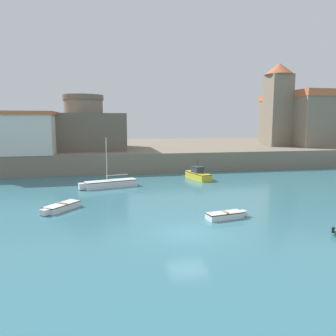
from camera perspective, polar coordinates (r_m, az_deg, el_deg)
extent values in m
plane|color=teal|center=(21.65, 3.47, -11.24)|extent=(200.00, 200.00, 0.00)
cube|color=gray|center=(64.99, -6.77, 2.93)|extent=(120.00, 40.00, 2.75)
cube|color=white|center=(36.60, -9.91, -2.71)|extent=(5.84, 2.89, 0.75)
cube|color=white|center=(35.84, -14.76, -3.09)|extent=(0.85, 0.95, 0.64)
cube|color=black|center=(36.54, -9.93, -2.19)|extent=(5.90, 2.92, 0.07)
cylinder|color=silver|center=(36.07, -10.66, 1.51)|extent=(0.10, 0.10, 4.72)
cylinder|color=silver|center=(36.64, -8.89, -1.20)|extent=(2.48, 0.74, 0.08)
cube|color=white|center=(24.96, 9.84, -8.13)|extent=(2.92, 1.50, 0.48)
cube|color=white|center=(25.83, 12.91, -7.66)|extent=(0.54, 0.62, 0.41)
cube|color=black|center=(24.91, 9.85, -7.69)|extent=(2.95, 1.51, 0.07)
cube|color=#997F5B|center=(24.88, 9.86, -7.51)|extent=(0.35, 0.87, 0.08)
cube|color=yellow|center=(41.17, 5.29, -1.38)|extent=(2.37, 4.44, 0.82)
cube|color=yellow|center=(43.27, 3.68, -0.90)|extent=(0.92, 0.82, 0.70)
cube|color=black|center=(41.11, 5.30, -0.87)|extent=(2.40, 4.49, 0.07)
cube|color=#333842|center=(41.23, 5.16, -0.31)|extent=(1.39, 1.69, 0.68)
cube|color=#2D333D|center=(41.18, 5.17, 0.22)|extent=(1.49, 1.83, 0.08)
cylinder|color=black|center=(41.12, 5.18, 0.90)|extent=(0.04, 0.04, 0.90)
cube|color=white|center=(28.30, -17.95, -6.43)|extent=(2.86, 3.19, 0.51)
cube|color=white|center=(27.08, -20.69, -7.21)|extent=(0.82, 0.80, 0.44)
cube|color=black|center=(28.25, -17.97, -6.00)|extent=(2.89, 3.22, 0.07)
cube|color=#997F5B|center=(28.23, -17.98, -5.84)|extent=(0.90, 0.77, 0.08)
cube|color=black|center=(29.48, -15.63, -5.66)|extent=(0.28, 0.28, 0.36)
cube|color=black|center=(23.79, 26.87, -9.61)|extent=(0.28, 0.28, 0.36)
cube|color=gray|center=(68.32, 21.81, 7.44)|extent=(8.12, 17.00, 8.63)
cube|color=#C1663D|center=(68.49, 22.03, 11.55)|extent=(8.28, 17.34, 1.20)
cube|color=gray|center=(63.02, 18.52, 9.43)|extent=(3.97, 3.97, 12.66)
cone|color=#C1663D|center=(63.66, 18.83, 16.03)|extent=(5.16, 5.16, 2.00)
cube|color=#685E4F|center=(54.97, -14.37, 6.18)|extent=(12.79, 12.79, 5.63)
cylinder|color=gray|center=(54.95, -14.41, 7.30)|extent=(6.10, 6.10, 7.78)
cylinder|color=#685E4F|center=(55.07, -14.57, 11.77)|extent=(6.40, 6.40, 0.80)
cube|color=silver|center=(49.06, -24.17, 5.31)|extent=(8.81, 6.91, 5.26)
cube|color=#C1663D|center=(49.04, -24.37, 8.67)|extent=(9.25, 7.26, 0.50)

